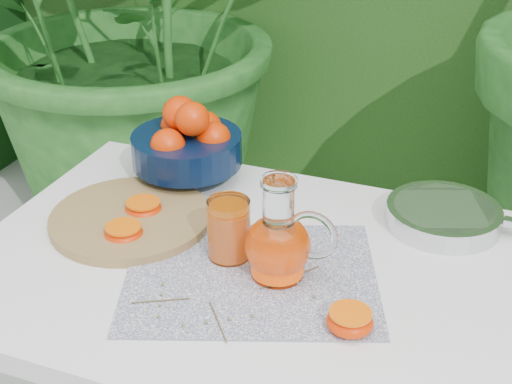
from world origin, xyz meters
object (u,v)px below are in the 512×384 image
at_px(juice_pitcher, 279,243).
at_px(saute_pan, 445,215).
at_px(cutting_board, 131,218).
at_px(white_table, 252,300).
at_px(fruit_bowl, 188,142).

xyz_separation_m(juice_pitcher, saute_pan, (0.24, 0.27, -0.05)).
relative_size(cutting_board, saute_pan, 0.81).
distance_m(white_table, saute_pan, 0.40).
distance_m(white_table, juice_pitcher, 0.16).
bearing_deg(cutting_board, juice_pitcher, -11.20).
xyz_separation_m(fruit_bowl, saute_pan, (0.54, -0.00, -0.06)).
bearing_deg(cutting_board, fruit_bowl, 83.62).
relative_size(juice_pitcher, saute_pan, 0.48).
distance_m(cutting_board, fruit_bowl, 0.22).
relative_size(white_table, fruit_bowl, 3.50).
bearing_deg(juice_pitcher, white_table, 157.95).
height_order(cutting_board, saute_pan, saute_pan).
relative_size(white_table, juice_pitcher, 5.46).
height_order(cutting_board, juice_pitcher, juice_pitcher).
bearing_deg(white_table, fruit_bowl, 134.01).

